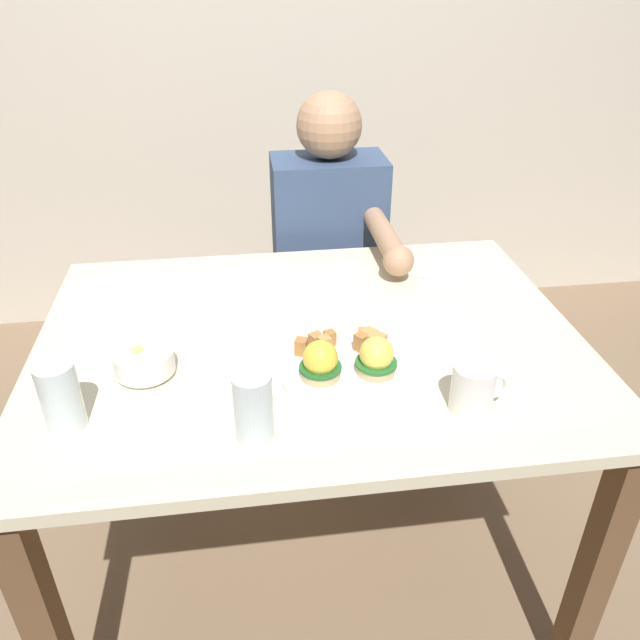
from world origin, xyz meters
TOP-DOWN VIEW (x-y plane):
  - ground_plane at (0.00, 0.00)m, footprint 6.00×6.00m
  - back_wall at (0.00, 1.50)m, footprint 4.80×0.10m
  - dining_table at (0.00, 0.00)m, footprint 1.20×0.90m
  - eggs_benedict_plate at (0.06, -0.16)m, footprint 0.27×0.27m
  - fruit_bowl at (-0.35, -0.10)m, footprint 0.12×0.12m
  - coffee_mug at (0.27, -0.29)m, footprint 0.11×0.08m
  - fork at (0.38, 0.27)m, footprint 0.13×0.11m
  - water_glass_near at (-0.47, -0.24)m, footprint 0.07×0.07m
  - water_glass_far at (-0.14, -0.31)m, footprint 0.07×0.07m
  - diner_person at (0.14, 0.60)m, footprint 0.34×0.54m

SIDE VIEW (x-z plane):
  - ground_plane at x=0.00m, z-range 0.00..0.00m
  - dining_table at x=0.00m, z-range 0.26..1.00m
  - diner_person at x=0.14m, z-range 0.08..1.22m
  - fork at x=0.38m, z-range 0.74..0.74m
  - eggs_benedict_plate at x=0.06m, z-range 0.72..0.81m
  - fruit_bowl at x=-0.35m, z-range 0.74..0.80m
  - coffee_mug at x=0.27m, z-range 0.74..0.84m
  - water_glass_near at x=-0.47m, z-range 0.73..0.86m
  - water_glass_far at x=-0.14m, z-range 0.73..0.86m
  - back_wall at x=0.00m, z-range 0.00..2.60m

